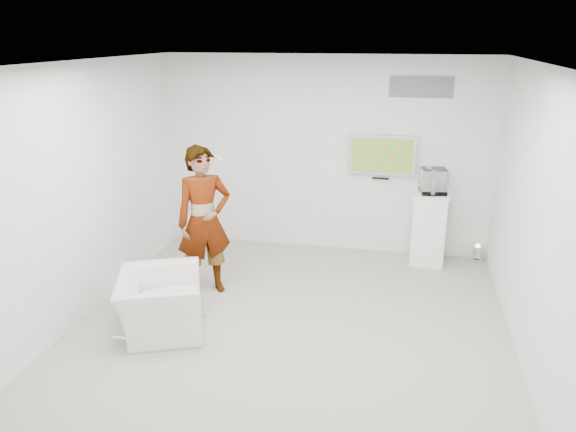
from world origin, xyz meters
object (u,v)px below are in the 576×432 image
object	(u,v)px
person	(204,221)
tv	(382,155)
floor_uplight	(477,253)
armchair	(160,303)
pedestal	(429,228)

from	to	relation	value
person	tv	bearing A→B (deg)	6.28
floor_uplight	armchair	bearing A→B (deg)	-142.78
armchair	pedestal	distance (m)	4.09
person	pedestal	world-z (taller)	person
armchair	pedestal	world-z (taller)	pedestal
pedestal	armchair	bearing A→B (deg)	-138.59
tv	floor_uplight	bearing A→B (deg)	-4.23
tv	armchair	distance (m)	3.96
armchair	person	bearing A→B (deg)	-29.56
person	floor_uplight	distance (m)	4.13
tv	floor_uplight	size ratio (longest dim) A/B	3.68
armchair	floor_uplight	distance (m)	4.77
tv	pedestal	xyz separation A→B (m)	(0.76, -0.29, -1.01)
person	armchair	world-z (taller)	person
tv	person	distance (m)	2.91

